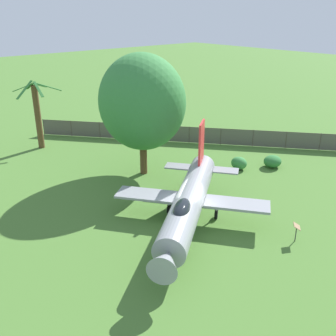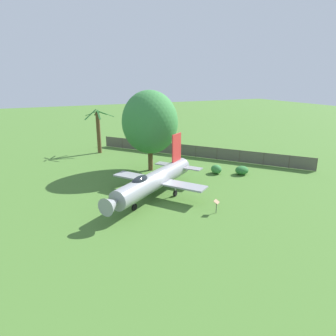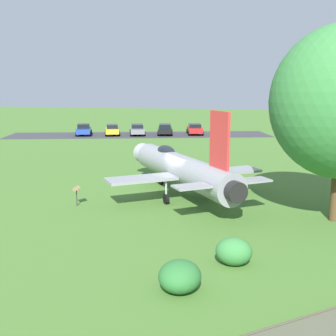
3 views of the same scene
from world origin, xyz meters
name	(u,v)px [view 1 (image 1 of 3)]	position (x,y,z in m)	size (l,w,h in m)	color
ground_plane	(189,224)	(0.00, 0.00, 0.00)	(200.00, 200.00, 0.00)	#47722D
display_jet	(189,202)	(-0.22, 0.30, 1.76)	(10.16, 12.24, 5.50)	gray
shade_tree	(142,102)	(8.46, -2.95, 5.95)	(7.09, 6.61, 9.72)	brown
palm_tree	(38,115)	(20.13, 0.68, 3.28)	(3.72, 4.40, 6.57)	brown
perimeter_fence	(189,134)	(11.61, -11.23, 0.90)	(24.78, 19.84, 1.71)	#4C4238
shrub_near_fence	(239,163)	(3.81, -9.57, 0.53)	(1.40, 1.20, 1.07)	#387F3D
shrub_by_tree	(273,161)	(2.20, -12.10, 0.52)	(1.44, 1.60, 1.03)	#2D7033
info_plaque	(297,229)	(-5.49, -3.35, 0.85)	(0.68, 0.72, 1.14)	#333333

